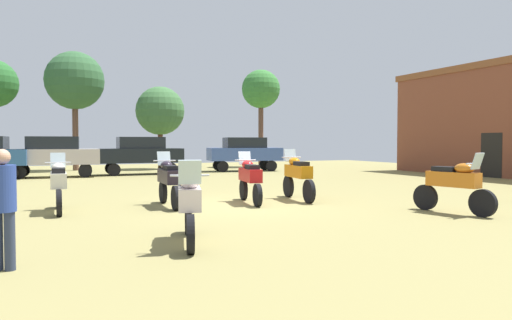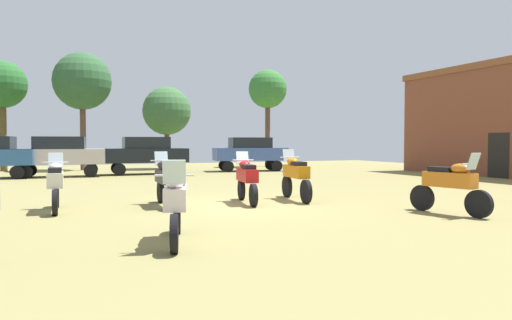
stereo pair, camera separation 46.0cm
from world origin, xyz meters
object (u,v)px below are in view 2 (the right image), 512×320
at_px(tree_3, 82,82).
at_px(motorcycle_2, 176,201).
at_px(motorcycle_3, 247,178).
at_px(motorcycle_9, 296,175).
at_px(tree_4, 2,86).
at_px(tree_6, 167,111).
at_px(car_2, 60,153).
at_px(motorcycle_1, 56,183).
at_px(car_1, 146,152).
at_px(car_5, 250,151).
at_px(motorcycle_5, 450,184).
at_px(tree_1, 268,90).
at_px(motorcycle_7, 165,179).

bearing_deg(tree_3, motorcycle_2, -89.23).
relative_size(motorcycle_3, motorcycle_9, 0.96).
bearing_deg(tree_4, tree_6, -6.98).
xyz_separation_m(tree_3, tree_6, (5.08, -0.55, -1.71)).
height_order(motorcycle_9, tree_4, tree_4).
relative_size(motorcycle_9, tree_4, 0.35).
height_order(motorcycle_3, tree_6, tree_6).
xyz_separation_m(motorcycle_3, car_2, (-4.80, 13.07, 0.45)).
relative_size(motorcycle_2, tree_3, 0.30).
relative_size(car_2, tree_3, 0.62).
relative_size(motorcycle_1, motorcycle_3, 0.97).
distance_m(car_1, car_5, 6.25).
relative_size(motorcycle_1, tree_4, 0.33).
distance_m(car_2, tree_4, 7.98).
bearing_deg(car_2, tree_6, -46.50).
height_order(motorcycle_5, tree_6, tree_6).
xyz_separation_m(motorcycle_1, tree_3, (1.58, 18.36, 4.71)).
relative_size(motorcycle_1, car_5, 0.47).
xyz_separation_m(motorcycle_3, motorcycle_9, (1.59, 0.07, 0.03)).
xyz_separation_m(motorcycle_1, motorcycle_3, (5.00, -0.36, 0.00)).
bearing_deg(motorcycle_9, car_2, 123.66).
height_order(motorcycle_1, car_2, car_2).
relative_size(motorcycle_9, tree_3, 0.32).
xyz_separation_m(motorcycle_2, tree_1, (11.91, 22.71, 4.66)).
bearing_deg(motorcycle_2, tree_1, -102.64).
distance_m(car_2, tree_1, 15.14).
bearing_deg(motorcycle_3, tree_3, 109.79).
height_order(tree_1, tree_3, tree_3).
distance_m(motorcycle_9, car_1, 13.51).
distance_m(motorcycle_2, tree_4, 24.71).
relative_size(car_2, car_5, 0.98).
height_order(tree_1, tree_6, tree_1).
xyz_separation_m(motorcycle_5, car_1, (-4.18, 17.28, 0.44)).
height_order(motorcycle_9, car_5, car_5).
height_order(motorcycle_2, tree_3, tree_3).
relative_size(motorcycle_7, tree_3, 0.31).
height_order(tree_4, tree_6, tree_4).
bearing_deg(tree_4, car_5, -21.80).
height_order(car_1, tree_6, tree_6).
bearing_deg(motorcycle_7, tree_3, 95.56).
bearing_deg(tree_4, motorcycle_9, -63.92).
xyz_separation_m(motorcycle_5, tree_1, (5.12, 22.05, 4.64)).
height_order(motorcycle_3, car_1, car_1).
height_order(motorcycle_3, tree_4, tree_4).
distance_m(motorcycle_1, tree_3, 19.02).
bearing_deg(tree_3, motorcycle_3, -79.65).
distance_m(tree_1, tree_6, 7.33).
relative_size(motorcycle_2, car_1, 0.50).
distance_m(motorcycle_2, car_1, 18.13).
bearing_deg(motorcycle_5, motorcycle_1, -38.28).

